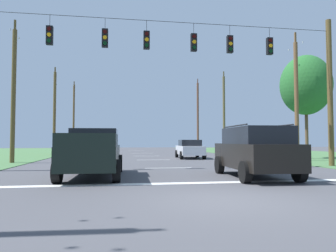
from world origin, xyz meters
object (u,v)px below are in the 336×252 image
(distant_car_crossing_white, at_px, (190,149))
(utility_pole_mid_right, at_px, (296,99))
(utility_pole_far_right, at_px, (224,112))
(utility_pole_near_left, at_px, (198,115))
(suv_black, at_px, (255,151))
(pickup_truck, at_px, (93,153))
(distant_car_oncoming, at_px, (73,147))
(utility_pole_distant_right, at_px, (54,111))
(overhead_signal_span, at_px, (172,77))
(utility_pole_far_left, at_px, (13,93))
(utility_pole_distant_left, at_px, (74,116))
(tree_roadside_right, at_px, (306,85))

(distant_car_crossing_white, bearing_deg, utility_pole_mid_right, -32.27)
(utility_pole_far_right, relative_size, utility_pole_near_left, 0.84)
(suv_black, relative_size, utility_pole_mid_right, 0.52)
(pickup_truck, height_order, utility_pole_far_right, utility_pole_far_right)
(distant_car_oncoming, bearing_deg, suv_black, -65.38)
(suv_black, height_order, distant_car_crossing_white, suv_black)
(pickup_truck, bearing_deg, utility_pole_distant_right, 105.01)
(overhead_signal_span, height_order, utility_pole_far_left, utility_pole_far_left)
(distant_car_oncoming, xyz_separation_m, utility_pole_mid_right, (17.36, -12.53, 3.71))
(utility_pole_distant_right, xyz_separation_m, utility_pole_distant_left, (-0.10, 14.81, 0.55))
(distant_car_crossing_white, distance_m, utility_pole_far_left, 13.66)
(distant_car_oncoming, xyz_separation_m, tree_roadside_right, (19.40, -10.53, 5.10))
(suv_black, xyz_separation_m, utility_pole_far_right, (7.01, 23.99, 3.77))
(utility_pole_far_right, height_order, utility_pole_distant_right, utility_pole_far_right)
(utility_pole_mid_right, xyz_separation_m, utility_pole_distant_left, (-19.53, 28.13, 0.64))
(overhead_signal_span, xyz_separation_m, suv_black, (2.57, -4.48, -3.78))
(utility_pole_far_left, bearing_deg, utility_pole_near_left, 54.94)
(overhead_signal_span, distance_m, utility_pole_far_left, 11.01)
(pickup_truck, relative_size, tree_roadside_right, 0.66)
(utility_pole_far_left, bearing_deg, pickup_truck, -55.94)
(overhead_signal_span, bearing_deg, utility_pole_near_left, 73.45)
(pickup_truck, relative_size, utility_pole_distant_left, 0.52)
(suv_black, relative_size, distant_car_oncoming, 1.13)
(utility_pole_distant_right, bearing_deg, suv_black, -61.86)
(utility_pole_distant_left, distance_m, tree_roadside_right, 33.89)
(distant_car_crossing_white, relative_size, distant_car_oncoming, 1.01)
(distant_car_oncoming, bearing_deg, overhead_signal_span, -66.80)
(suv_black, distance_m, utility_pole_far_left, 16.05)
(pickup_truck, distance_m, utility_pole_far_left, 10.96)
(utility_pole_far_right, xyz_separation_m, utility_pole_distant_left, (-19.14, 13.33, 0.31))
(overhead_signal_span, height_order, suv_black, overhead_signal_span)
(pickup_truck, xyz_separation_m, utility_pole_near_left, (13.61, 36.24, 4.58))
(tree_roadside_right, bearing_deg, utility_pole_mid_right, -135.58)
(distant_car_oncoming, xyz_separation_m, utility_pole_far_left, (-2.20, -11.83, 3.76))
(utility_pole_near_left, bearing_deg, overhead_signal_span, -106.55)
(pickup_truck, xyz_separation_m, utility_pole_far_right, (13.36, 22.68, 3.87))
(utility_pole_far_left, bearing_deg, utility_pole_distant_right, 89.48)
(distant_car_crossing_white, distance_m, utility_pole_distant_left, 27.22)
(suv_black, distance_m, utility_pole_far_right, 25.28)
(utility_pole_distant_right, distance_m, tree_roadside_right, 24.31)
(utility_pole_far_left, distance_m, utility_pole_distant_right, 12.62)
(overhead_signal_span, xyz_separation_m, distant_car_crossing_white, (3.02, 9.10, -4.05))
(distant_car_crossing_white, distance_m, utility_pole_near_left, 25.37)
(suv_black, relative_size, distant_car_crossing_white, 1.11)
(distant_car_oncoming, distance_m, utility_pole_distant_left, 16.34)
(suv_black, xyz_separation_m, tree_roadside_right, (9.44, 11.19, 4.83))
(utility_pole_near_left, distance_m, utility_pole_distant_right, 24.48)
(utility_pole_far_right, xyz_separation_m, utility_pole_near_left, (0.25, 13.56, 0.71))
(utility_pole_far_right, bearing_deg, utility_pole_mid_right, -88.46)
(pickup_truck, relative_size, distant_car_crossing_white, 1.24)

